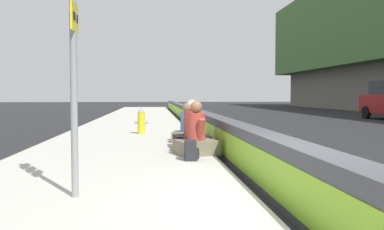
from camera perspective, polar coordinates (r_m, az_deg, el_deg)
ground_plane at (r=5.36m, az=14.71°, el=-13.06°), size 160.00×160.00×0.00m
sidewalk_strip at (r=5.11m, az=-15.29°, el=-13.06°), size 80.00×4.40×0.14m
jersey_barrier at (r=5.26m, az=14.73°, el=-8.62°), size 76.00×0.45×0.85m
route_sign_post at (r=5.55m, az=-16.02°, el=10.74°), size 0.44×0.09×3.60m
fire_hydrant at (r=14.04m, az=-7.01°, el=-0.76°), size 0.26×0.46×0.88m
seated_person_foreground at (r=9.12m, az=0.58°, el=-3.16°), size 0.94×1.03×1.19m
seated_person_middle at (r=10.16m, az=-0.01°, el=-2.52°), size 0.80×0.92×1.20m
seated_person_rear at (r=11.53m, az=-0.68°, el=-2.05°), size 0.82×0.91×1.09m
backpack at (r=8.34m, az=-0.14°, el=-4.94°), size 0.32×0.28×0.40m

